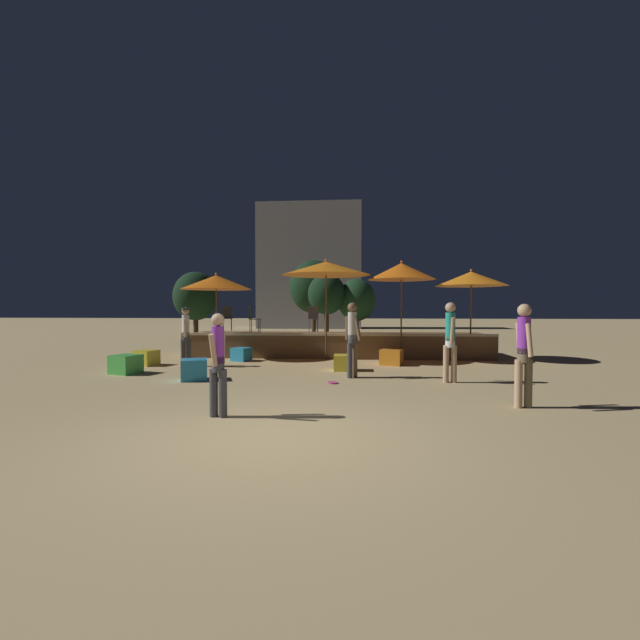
# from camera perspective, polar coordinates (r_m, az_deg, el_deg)

# --- Properties ---
(ground_plane) EXTENTS (120.00, 120.00, 0.00)m
(ground_plane) POSITION_cam_1_polar(r_m,az_deg,el_deg) (5.87, -6.34, -15.37)
(ground_plane) COLOR tan
(wooden_deck) EXTENTS (10.49, 2.41, 0.86)m
(wooden_deck) POSITION_cam_1_polar(r_m,az_deg,el_deg) (15.34, 2.22, -3.27)
(wooden_deck) COLOR brown
(wooden_deck) RESTS_ON ground
(patio_umbrella_0) EXTENTS (2.90, 2.90, 3.30)m
(patio_umbrella_0) POSITION_cam_1_polar(r_m,az_deg,el_deg) (14.06, 0.80, 6.88)
(patio_umbrella_0) COLOR brown
(patio_umbrella_0) RESTS_ON ground
(patio_umbrella_1) EXTENTS (2.38, 2.38, 2.89)m
(patio_umbrella_1) POSITION_cam_1_polar(r_m,az_deg,el_deg) (14.90, -13.66, 4.90)
(patio_umbrella_1) COLOR brown
(patio_umbrella_1) RESTS_ON ground
(patio_umbrella_2) EXTENTS (2.18, 2.18, 3.24)m
(patio_umbrella_2) POSITION_cam_1_polar(r_m,az_deg,el_deg) (14.20, 10.81, 6.37)
(patio_umbrella_2) COLOR brown
(patio_umbrella_2) RESTS_ON ground
(patio_umbrella_3) EXTENTS (2.30, 2.30, 2.97)m
(patio_umbrella_3) POSITION_cam_1_polar(r_m,az_deg,el_deg) (14.89, 19.51, 5.19)
(patio_umbrella_3) COLOR brown
(patio_umbrella_3) RESTS_ON ground
(cube_seat_0) EXTENTS (0.65, 0.65, 0.43)m
(cube_seat_0) POSITION_cam_1_polar(r_m,az_deg,el_deg) (14.00, -10.46, -4.51)
(cube_seat_0) COLOR #2D9EDB
(cube_seat_0) RESTS_ON ground
(cube_seat_1) EXTENTS (0.58, 0.58, 0.43)m
(cube_seat_1) POSITION_cam_1_polar(r_m,az_deg,el_deg) (11.72, 3.28, -5.70)
(cube_seat_1) COLOR yellow
(cube_seat_1) RESTS_ON ground
(cube_seat_2) EXTENTS (0.76, 0.76, 0.49)m
(cube_seat_2) POSITION_cam_1_polar(r_m,az_deg,el_deg) (10.61, -16.45, -6.36)
(cube_seat_2) COLOR #2D9EDB
(cube_seat_2) RESTS_ON ground
(cube_seat_3) EXTENTS (0.69, 0.69, 0.45)m
(cube_seat_3) POSITION_cam_1_polar(r_m,az_deg,el_deg) (13.73, -22.14, -4.68)
(cube_seat_3) COLOR yellow
(cube_seat_3) RESTS_ON ground
(cube_seat_4) EXTENTS (0.77, 0.77, 0.46)m
(cube_seat_4) POSITION_cam_1_polar(r_m,az_deg,el_deg) (13.01, 9.53, -4.90)
(cube_seat_4) COLOR orange
(cube_seat_4) RESTS_ON ground
(cube_seat_5) EXTENTS (0.77, 0.77, 0.49)m
(cube_seat_5) POSITION_cam_1_polar(r_m,az_deg,el_deg) (12.23, -24.47, -5.39)
(cube_seat_5) COLOR #4CC651
(cube_seat_5) RESTS_ON ground
(person_0) EXTENTS (0.29, 0.48, 1.63)m
(person_0) POSITION_cam_1_polar(r_m,az_deg,el_deg) (6.91, -13.44, -5.47)
(person_0) COLOR #3F3F47
(person_0) RESTS_ON ground
(person_1) EXTENTS (0.29, 0.48, 1.72)m
(person_1) POSITION_cam_1_polar(r_m,az_deg,el_deg) (13.03, -17.46, -1.69)
(person_1) COLOR #3F3F47
(person_1) RESTS_ON ground
(person_2) EXTENTS (0.30, 0.52, 1.78)m
(person_2) POSITION_cam_1_polar(r_m,az_deg,el_deg) (8.11, 25.54, -3.71)
(person_2) COLOR tan
(person_2) RESTS_ON ground
(person_3) EXTENTS (0.31, 0.54, 1.84)m
(person_3) POSITION_cam_1_polar(r_m,az_deg,el_deg) (10.21, 16.97, -2.31)
(person_3) COLOR tan
(person_3) RESTS_ON ground
(person_4) EXTENTS (0.43, 0.41, 1.84)m
(person_4) POSITION_cam_1_polar(r_m,az_deg,el_deg) (10.47, 4.33, -2.13)
(person_4) COLOR #3F3F47
(person_4) RESTS_ON ground
(bistro_chair_0) EXTENTS (0.40, 0.40, 0.90)m
(bistro_chair_0) POSITION_cam_1_polar(r_m,az_deg,el_deg) (15.13, -0.91, 0.50)
(bistro_chair_0) COLOR #47474C
(bistro_chair_0) RESTS_ON wooden_deck
(bistro_chair_1) EXTENTS (0.43, 0.44, 0.90)m
(bistro_chair_1) POSITION_cam_1_polar(r_m,az_deg,el_deg) (16.24, -12.29, 0.54)
(bistro_chair_1) COLOR #2D3338
(bistro_chair_1) RESTS_ON wooden_deck
(bistro_chair_2) EXTENTS (0.40, 0.40, 0.90)m
(bistro_chair_2) POSITION_cam_1_polar(r_m,az_deg,el_deg) (15.01, -8.99, 0.47)
(bistro_chair_2) COLOR #2D3338
(bistro_chair_2) RESTS_ON wooden_deck
(frisbee_disc) EXTENTS (0.24, 0.24, 0.03)m
(frisbee_disc) POSITION_cam_1_polar(r_m,az_deg,el_deg) (9.77, 1.68, -8.35)
(frisbee_disc) COLOR #E54C99
(frisbee_disc) RESTS_ON ground
(background_tree_0) EXTENTS (2.19, 2.19, 3.71)m
(background_tree_0) POSITION_cam_1_polar(r_m,az_deg,el_deg) (25.07, 0.88, 3.45)
(background_tree_0) COLOR #3D2B1C
(background_tree_0) RESTS_ON ground
(background_tree_1) EXTENTS (2.50, 2.50, 3.73)m
(background_tree_1) POSITION_cam_1_polar(r_m,az_deg,el_deg) (25.25, -16.25, 3.06)
(background_tree_1) COLOR #3D2B1C
(background_tree_1) RESTS_ON ground
(background_tree_2) EXTENTS (2.27, 2.27, 3.40)m
(background_tree_2) POSITION_cam_1_polar(r_m,az_deg,el_deg) (25.53, 4.90, 2.65)
(background_tree_2) COLOR #3D2B1C
(background_tree_2) RESTS_ON ground
(background_tree_3) EXTENTS (3.12, 3.12, 4.76)m
(background_tree_3) POSITION_cam_1_polar(r_m,az_deg,el_deg) (27.65, -0.83, 4.44)
(background_tree_3) COLOR #3D2B1C
(background_tree_3) RESTS_ON ground
(distant_building) EXTENTS (8.44, 3.18, 10.15)m
(distant_building) POSITION_cam_1_polar(r_m,az_deg,el_deg) (35.68, -1.35, 7.10)
(distant_building) COLOR gray
(distant_building) RESTS_ON ground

